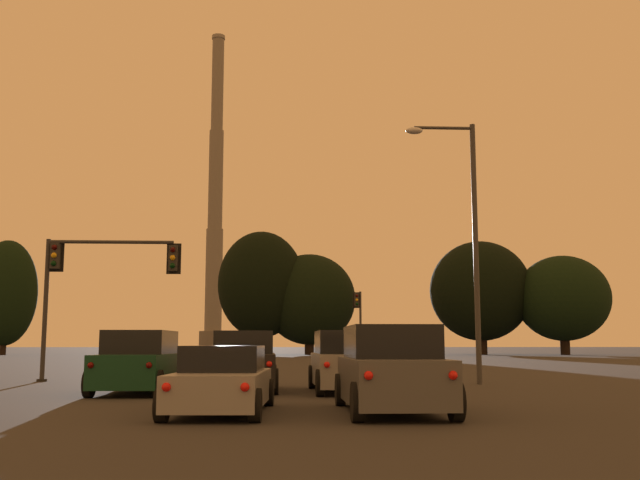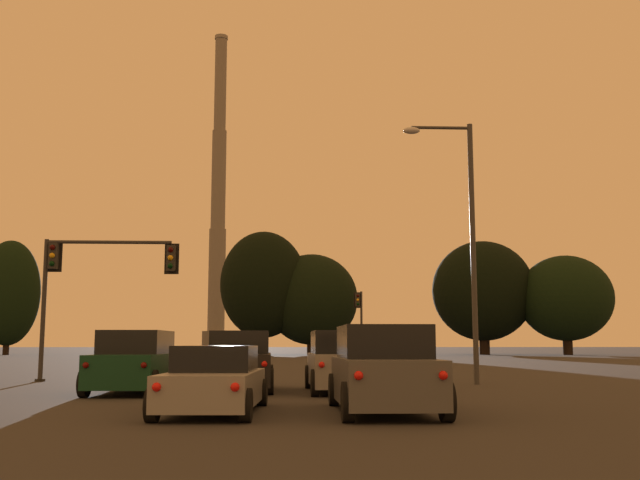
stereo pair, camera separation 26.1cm
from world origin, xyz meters
name	(u,v)px [view 1 (the left image)]	position (x,y,z in m)	size (l,w,h in m)	color
suv_right_lane_second	(391,370)	(3.52, 14.50, 0.90)	(2.13, 4.92, 1.86)	#4C4F54
sedan_center_lane_second	(222,381)	(-0.11, 14.64, 0.67)	(2.20, 4.78, 1.43)	gray
suv_center_lane_front	(244,362)	(-0.03, 22.25, 0.90)	(2.21, 4.94, 1.86)	black
suv_right_lane_front	(346,362)	(3.14, 21.43, 0.90)	(2.18, 4.93, 1.86)	gray
suv_left_lane_front	(140,363)	(-3.12, 21.31, 0.90)	(2.23, 4.95, 1.86)	#0F3823
traffic_light_far_right	(359,316)	(7.18, 57.38, 3.65)	(0.78, 0.50, 5.56)	#2D2D30
traffic_light_overhead_left	(92,272)	(-6.42, 28.37, 4.29)	(5.45, 0.50, 5.61)	#2D2D30
street_lamp	(466,226)	(8.00, 25.54, 5.82)	(2.65, 0.36, 9.74)	#38383A
smokestack	(215,223)	(-12.33, 144.54, 24.90)	(5.27, 5.27, 63.70)	slate
treeline_far_right	(481,291)	(27.52, 96.77, 8.41)	(13.50, 12.15, 15.06)	black
treeline_center_right	(309,299)	(4.70, 97.78, 7.28)	(12.23, 11.01, 13.30)	black
treeline_right_mid	(261,285)	(-1.70, 97.28, 9.19)	(11.44, 10.30, 16.26)	black
treeline_left_mid	(6,293)	(-34.61, 96.83, 7.98)	(7.84, 7.06, 14.82)	black
treeline_center_left	(563,298)	(37.67, 94.10, 7.31)	(12.25, 11.03, 12.88)	black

